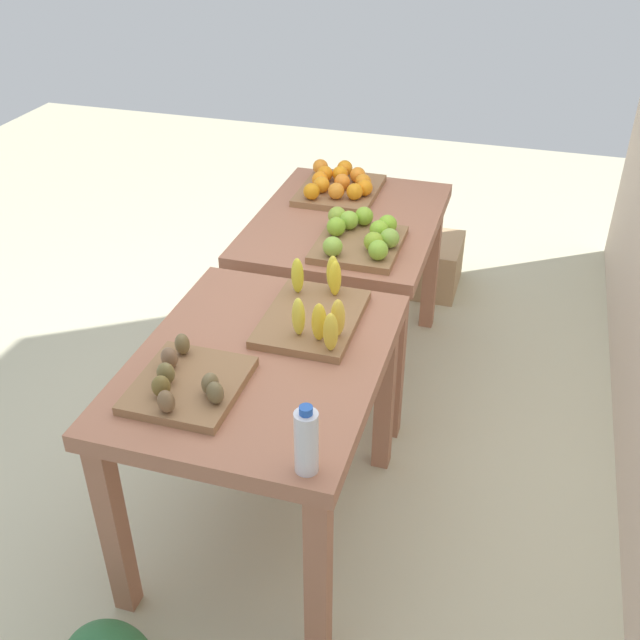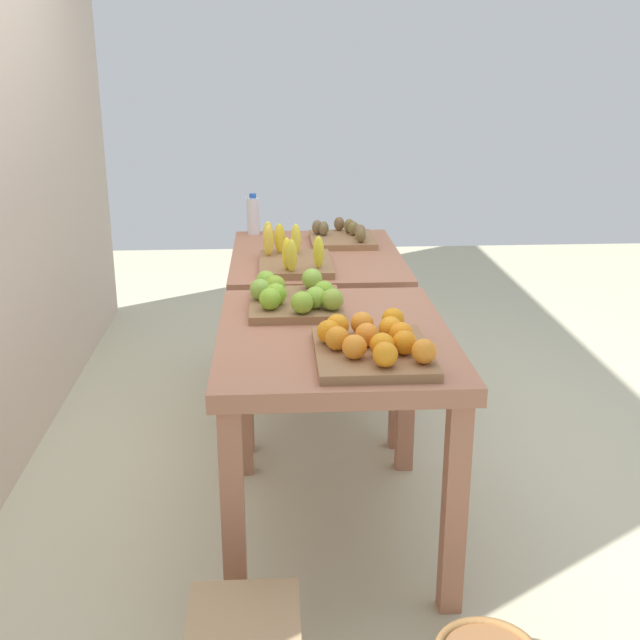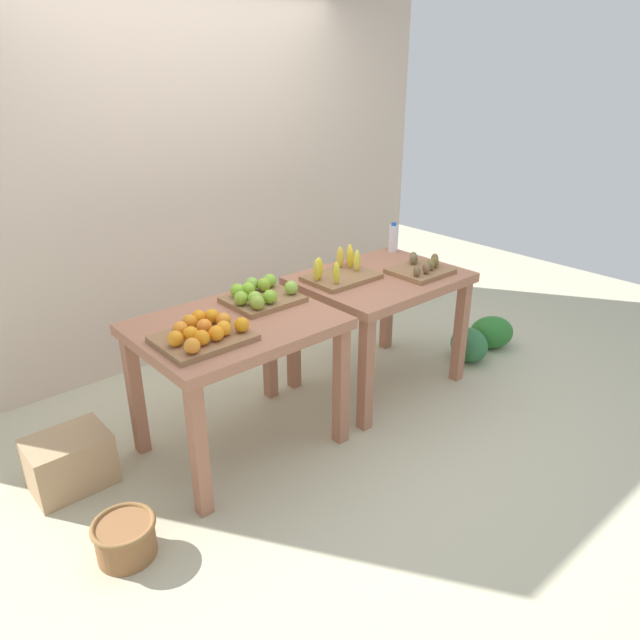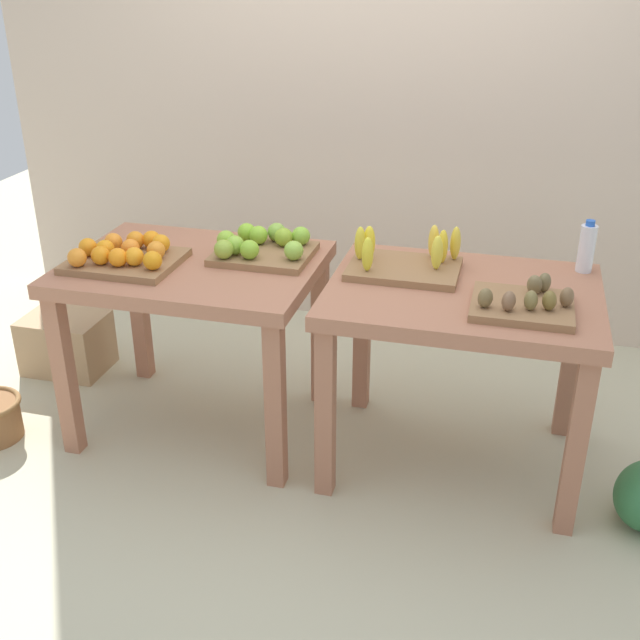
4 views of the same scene
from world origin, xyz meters
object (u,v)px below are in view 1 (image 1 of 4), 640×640
at_px(kiwi_bin, 187,383).
at_px(cardboard_produce_box, 433,265).
at_px(apple_bin, 361,237).
at_px(orange_bin, 339,185).
at_px(display_table_right, 260,385).
at_px(wicker_basket, 325,257).
at_px(banana_crate, 315,313).
at_px(display_table_left, 346,241).
at_px(water_bottle, 306,441).

height_order(kiwi_bin, cardboard_produce_box, kiwi_bin).
relative_size(apple_bin, kiwi_bin, 1.13).
height_order(orange_bin, apple_bin, apple_bin).
distance_m(display_table_right, apple_bin, 0.88).
relative_size(kiwi_bin, wicker_basket, 1.26).
bearing_deg(banana_crate, wicker_basket, -164.96).
height_order(orange_bin, kiwi_bin, orange_bin).
height_order(display_table_right, wicker_basket, display_table_right).
relative_size(display_table_right, wicker_basket, 3.63).
bearing_deg(orange_bin, cardboard_produce_box, 146.98).
bearing_deg(banana_crate, display_table_left, -172.32).
bearing_deg(apple_bin, orange_bin, -155.47).
height_order(display_table_left, orange_bin, orange_bin).
distance_m(orange_bin, wicker_basket, 0.99).
bearing_deg(kiwi_bin, water_bottle, 63.83).
bearing_deg(orange_bin, kiwi_bin, -1.52).
xyz_separation_m(display_table_right, orange_bin, (-1.37, -0.10, 0.16)).
bearing_deg(water_bottle, orange_bin, -167.33).
distance_m(kiwi_bin, cardboard_produce_box, 2.36).
bearing_deg(orange_bin, display_table_left, 22.60).
bearing_deg(cardboard_produce_box, banana_crate, -5.95).
height_order(kiwi_bin, water_bottle, water_bottle).
distance_m(apple_bin, water_bottle, 1.32).
bearing_deg(display_table_left, display_table_right, 0.00).
distance_m(display_table_left, kiwi_bin, 1.36).
bearing_deg(apple_bin, banana_crate, -1.02).
bearing_deg(water_bottle, apple_bin, -172.34).
distance_m(apple_bin, kiwi_bin, 1.12).
height_order(orange_bin, wicker_basket, orange_bin).
bearing_deg(display_table_right, wicker_basket, -170.01).
height_order(orange_bin, banana_crate, banana_crate).
height_order(banana_crate, wicker_basket, banana_crate).
bearing_deg(display_table_right, apple_bin, 171.47).
distance_m(display_table_right, water_bottle, 0.59).
bearing_deg(display_table_left, banana_crate, 7.68).
distance_m(kiwi_bin, water_bottle, 0.51).
bearing_deg(water_bottle, display_table_right, -145.86).
relative_size(display_table_left, wicker_basket, 3.63).
relative_size(kiwi_bin, cardboard_produce_box, 0.90).
bearing_deg(banana_crate, orange_bin, -168.83).
bearing_deg(wicker_basket, display_table_left, 21.99).
bearing_deg(water_bottle, display_table_left, -169.00).
height_order(display_table_left, banana_crate, banana_crate).
xyz_separation_m(orange_bin, water_bottle, (1.82, 0.41, 0.06)).
xyz_separation_m(kiwi_bin, wicker_basket, (-2.21, -0.20, -0.72)).
xyz_separation_m(display_table_left, cardboard_produce_box, (-0.87, 0.30, -0.53)).
bearing_deg(apple_bin, kiwi_bin, -14.21).
bearing_deg(display_table_right, water_bottle, 34.14).
height_order(apple_bin, water_bottle, water_bottle).
bearing_deg(cardboard_produce_box, display_table_left, -18.99).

